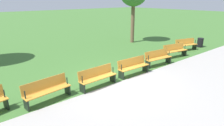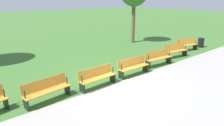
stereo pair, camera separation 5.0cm
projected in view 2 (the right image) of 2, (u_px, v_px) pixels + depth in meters
ground_plane at (118, 81)px, 9.61m from camera, size 120.00×120.00×0.00m
path_paving at (169, 105)px, 7.41m from camera, size 30.30×5.66×0.01m
bench_0 at (186, 44)px, 15.02m from camera, size 1.92×0.93×0.89m
bench_1 at (175, 50)px, 13.31m from camera, size 1.91×0.80×0.89m
bench_2 at (158, 57)px, 11.71m from camera, size 1.90×0.67×0.89m
bench_3 at (133, 66)px, 10.21m from camera, size 1.87×0.54×0.89m
bench_4 at (97, 77)px, 8.84m from camera, size 1.87×0.54×0.89m
bench_5 at (47, 90)px, 7.59m from camera, size 1.90×0.67×0.89m
trash_bin at (201, 43)px, 16.07m from camera, size 0.47×0.47×0.75m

